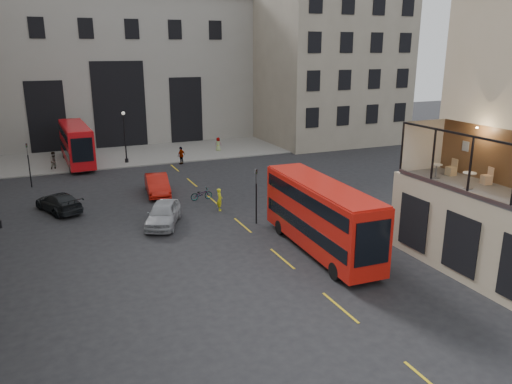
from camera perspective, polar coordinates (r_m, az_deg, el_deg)
name	(u,v)px	position (r m, az deg, el deg)	size (l,w,h in m)	color
ground	(376,299)	(24.88, 13.54, -11.82)	(140.00, 140.00, 0.00)	black
host_frontage	(483,235)	(28.16, 24.56, -4.51)	(3.00, 11.00, 4.50)	tan
cafe_floor	(489,192)	(27.49, 25.12, -0.02)	(3.00, 10.00, 0.10)	slate
gateway	(111,65)	(65.89, -16.29, 13.75)	(35.00, 10.60, 18.00)	gray
building_right	(320,56)	(66.45, 7.32, 15.13)	(16.60, 18.60, 20.00)	gray
pavement_far	(121,155)	(56.99, -15.20, 4.06)	(40.00, 12.00, 0.12)	slate
traffic_light_near	(256,189)	(33.19, 0.03, 0.34)	(0.16, 0.20, 3.80)	black
traffic_light_far	(28,159)	(46.21, -24.58, 3.40)	(0.16, 0.20, 3.80)	black
street_lamp_b	(125,140)	(52.66, -14.72, 5.72)	(0.36, 0.36, 5.33)	black
bus_near	(321,214)	(28.90, 7.40, -2.46)	(2.74, 10.43, 4.13)	#B6140C
bus_far	(76,142)	(53.78, -19.87, 5.38)	(2.67, 10.26, 4.06)	#B60C11
car_a	(163,214)	(33.96, -10.56, -2.45)	(1.89, 4.70, 1.60)	#9A9DA2
car_b	(157,185)	(41.17, -11.22, 0.83)	(1.70, 4.87, 1.60)	#B3140B
car_c	(59,202)	(38.88, -21.61, -1.11)	(1.93, 4.74, 1.38)	black
bicycle	(201,194)	(39.24, -6.26, -0.23)	(0.61, 1.74, 0.92)	gray
cyclist	(220,200)	(36.44, -4.18, -0.87)	(0.60, 0.40, 1.66)	yellow
pedestrian_a	(54,161)	(52.08, -22.06, 3.29)	(0.89, 0.69, 1.83)	gray
pedestrian_b	(72,152)	(56.17, -20.29, 4.33)	(1.18, 0.68, 1.82)	gray
pedestrian_c	(181,155)	(51.50, -8.53, 4.15)	(1.05, 0.44, 1.80)	gray
pedestrian_d	(218,144)	(57.48, -4.34, 5.45)	(0.79, 0.51, 1.61)	gray
cafe_table_mid	(469,178)	(27.45, 23.18, 1.50)	(0.67, 0.67, 0.83)	white
cafe_table_far	(436,169)	(29.04, 19.91, 2.51)	(0.62, 0.62, 0.77)	beige
cafe_chair_c	(487,179)	(28.73, 24.86, 1.35)	(0.54, 0.54, 0.91)	#D9A97D
cafe_chair_d	(451,170)	(29.98, 21.42, 2.32)	(0.47, 0.47, 0.93)	tan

